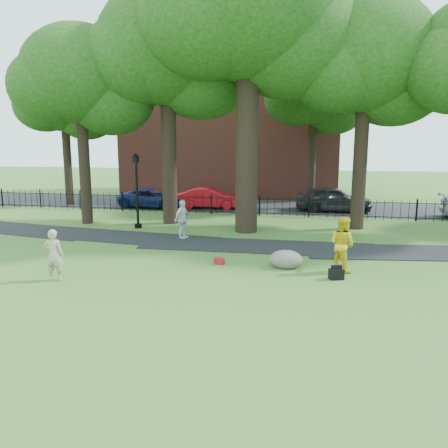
% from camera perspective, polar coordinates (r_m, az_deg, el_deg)
% --- Properties ---
extents(ground, '(120.00, 120.00, 0.00)m').
position_cam_1_polar(ground, '(15.30, -1.30, -6.09)').
color(ground, '#396724').
rests_on(ground, ground).
extents(footpath, '(36.07, 3.85, 0.03)m').
position_cam_1_polar(footpath, '(18.83, 4.40, -2.94)').
color(footpath, black).
rests_on(footpath, ground).
extents(street, '(80.00, 7.00, 0.02)m').
position_cam_1_polar(street, '(30.76, 5.57, 2.28)').
color(street, black).
rests_on(street, ground).
extents(iron_fence, '(44.00, 0.04, 1.20)m').
position_cam_1_polar(iron_fence, '(26.75, 4.62, 2.36)').
color(iron_fence, black).
rests_on(iron_fence, ground).
extents(brick_building, '(18.00, 8.00, 12.00)m').
position_cam_1_polar(brick_building, '(39.01, 1.11, 12.88)').
color(brick_building, brown).
rests_on(brick_building, ground).
extents(big_tree, '(10.08, 8.61, 14.37)m').
position_cam_1_polar(big_tree, '(22.36, 3.58, 25.44)').
color(big_tree, black).
rests_on(big_tree, ground).
extents(tree_row, '(26.82, 7.96, 12.42)m').
position_cam_1_polar(tree_row, '(23.16, 5.03, 19.87)').
color(tree_row, black).
rests_on(tree_row, ground).
extents(woman, '(0.67, 0.50, 1.68)m').
position_cam_1_polar(woman, '(15.08, -21.33, -3.77)').
color(woman, tan).
rests_on(woman, ground).
extents(man, '(1.17, 1.15, 1.91)m').
position_cam_1_polar(man, '(15.57, 15.18, -2.54)').
color(man, gold).
rests_on(man, ground).
extents(pedestrian, '(0.77, 1.15, 1.81)m').
position_cam_1_polar(pedestrian, '(20.22, -5.47, 0.59)').
color(pedestrian, silver).
rests_on(pedestrian, ground).
extents(boulder, '(1.22, 0.95, 0.69)m').
position_cam_1_polar(boulder, '(15.74, 8.10, -4.41)').
color(boulder, '#696657').
rests_on(boulder, ground).
extents(lamppost, '(0.38, 0.38, 3.86)m').
position_cam_1_polar(lamppost, '(23.06, -11.30, 4.14)').
color(lamppost, black).
rests_on(lamppost, ground).
extents(backpack, '(0.52, 0.42, 0.34)m').
position_cam_1_polar(backpack, '(14.76, 14.45, -6.36)').
color(backpack, black).
rests_on(backpack, ground).
extents(red_bag, '(0.41, 0.34, 0.24)m').
position_cam_1_polar(red_bag, '(16.05, -0.61, -4.84)').
color(red_bag, maroon).
rests_on(red_bag, ground).
extents(red_sedan, '(4.48, 1.93, 1.43)m').
position_cam_1_polar(red_sedan, '(29.62, -1.88, 3.41)').
color(red_sedan, red).
rests_on(red_sedan, ground).
extents(navy_van, '(4.95, 2.61, 1.33)m').
position_cam_1_polar(navy_van, '(30.35, -9.17, 3.35)').
color(navy_van, '#0E1948').
rests_on(navy_van, ground).
extents(grey_car, '(4.82, 1.97, 1.64)m').
position_cam_1_polar(grey_car, '(29.11, 14.14, 3.17)').
color(grey_car, black).
rests_on(grey_car, ground).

